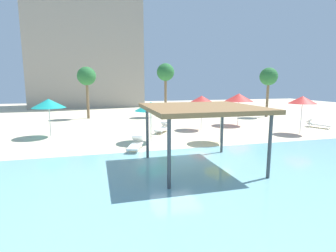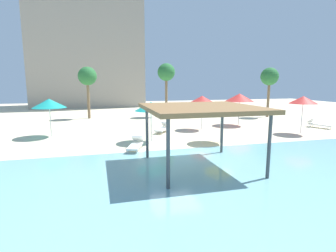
{
  "view_description": "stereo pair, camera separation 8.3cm",
  "coord_description": "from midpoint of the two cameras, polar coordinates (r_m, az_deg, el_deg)",
  "views": [
    {
      "loc": [
        -3.7,
        -12.45,
        3.78
      ],
      "look_at": [
        0.21,
        2.0,
        1.3
      ],
      "focal_mm": 28.42,
      "sensor_mm": 36.0,
      "label": 1
    },
    {
      "loc": [
        -3.62,
        -12.47,
        3.78
      ],
      "look_at": [
        0.21,
        2.0,
        1.3
      ],
      "focal_mm": 28.42,
      "sensor_mm": 36.0,
      "label": 2
    }
  ],
  "objects": [
    {
      "name": "beach_umbrella_teal_4",
      "position": [
        20.04,
        -24.35,
        4.45
      ],
      "size": [
        2.26,
        2.26,
        2.65
      ],
      "color": "silver",
      "rests_on": "ground"
    },
    {
      "name": "beach_umbrella_red_3",
      "position": [
        24.2,
        14.86,
        5.95
      ],
      "size": [
        2.5,
        2.5,
        2.8
      ],
      "color": "silver",
      "rests_on": "ground"
    },
    {
      "name": "palm_tree_1",
      "position": [
        28.96,
        -17.15,
        10.0
      ],
      "size": [
        1.9,
        1.9,
        5.34
      ],
      "color": "brown",
      "rests_on": "ground"
    },
    {
      "name": "beach_umbrella_red_2",
      "position": [
        21.8,
        26.81,
        5.02
      ],
      "size": [
        1.99,
        1.99,
        2.77
      ],
      "color": "silver",
      "rests_on": "ground"
    },
    {
      "name": "lounge_chair_0",
      "position": [
        25.61,
        29.3,
        0.46
      ],
      "size": [
        1.22,
        1.99,
        0.74
      ],
      "rotation": [
        0.0,
        0.0,
        -1.21
      ],
      "color": "white",
      "rests_on": "ground"
    },
    {
      "name": "lagoon_water",
      "position": [
        8.92,
        11.1,
        -15.72
      ],
      "size": [
        44.0,
        13.5,
        0.04
      ],
      "primitive_type": "cube",
      "color": "#7AB7C1",
      "rests_on": "ground"
    },
    {
      "name": "beach_umbrella_yellow_1",
      "position": [
        16.91,
        11.23,
        4.32
      ],
      "size": [
        2.0,
        2.0,
        2.61
      ],
      "color": "silver",
      "rests_on": "ground"
    },
    {
      "name": "palm_tree_0",
      "position": [
        31.04,
        20.7,
        9.71
      ],
      "size": [
        1.9,
        1.9,
        5.32
      ],
      "color": "brown",
      "rests_on": "ground"
    },
    {
      "name": "beach_umbrella_teal_5",
      "position": [
        16.79,
        -3.86,
        4.21
      ],
      "size": [
        2.06,
        2.06,
        2.55
      ],
      "color": "silver",
      "rests_on": "ground"
    },
    {
      "name": "palm_tree_2",
      "position": [
        29.46,
        -0.62,
        11.23
      ],
      "size": [
        1.9,
        1.9,
        5.8
      ],
      "color": "brown",
      "rests_on": "ground"
    },
    {
      "name": "ground_plane",
      "position": [
        13.52,
        1.19,
        -6.82
      ],
      "size": [
        80.0,
        80.0,
        0.0
      ],
      "primitive_type": "plane",
      "color": "beige"
    },
    {
      "name": "hotel_block_0",
      "position": [
        45.05,
        -17.16,
        17.82
      ],
      "size": [
        16.35,
        8.88,
        21.36
      ],
      "primitive_type": "cube",
      "color": "#9E9384",
      "rests_on": "ground"
    },
    {
      "name": "lounge_chair_2",
      "position": [
        15.06,
        -7.09,
        -3.91
      ],
      "size": [
        1.19,
        1.99,
        0.74
      ],
      "rotation": [
        0.0,
        0.0,
        -1.91
      ],
      "color": "white",
      "rests_on": "ground"
    },
    {
      "name": "lounge_chair_1",
      "position": [
        20.23,
        -1.22,
        -0.41
      ],
      "size": [
        1.58,
        1.9,
        0.74
      ],
      "rotation": [
        0.0,
        0.0,
        -2.18
      ],
      "color": "white",
      "rests_on": "ground"
    },
    {
      "name": "shade_pavilion",
      "position": [
        11.59,
        7.05,
        3.51
      ],
      "size": [
        4.75,
        4.75,
        2.76
      ],
      "color": "#42474C",
      "rests_on": "ground"
    },
    {
      "name": "beach_umbrella_red_6",
      "position": [
        21.4,
        7.12,
        5.73
      ],
      "size": [
        1.95,
        1.95,
        2.71
      ],
      "color": "silver",
      "rests_on": "ground"
    }
  ]
}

